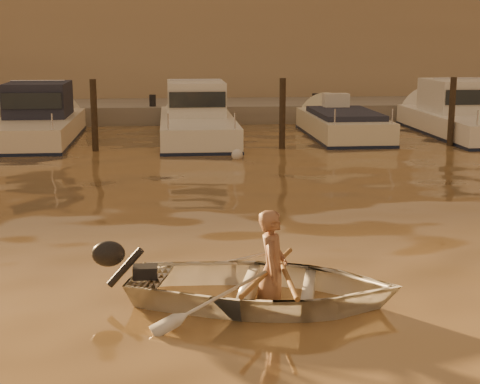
{
  "coord_description": "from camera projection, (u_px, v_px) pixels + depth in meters",
  "views": [
    {
      "loc": [
        -3.45,
        -6.93,
        3.2
      ],
      "look_at": [
        -2.33,
        4.44,
        0.75
      ],
      "focal_mm": 55.0,
      "sensor_mm": 36.0,
      "label": 1
    }
  ],
  "objects": [
    {
      "name": "dinghy",
      "position": [
        264.0,
        287.0,
        8.88
      ],
      "size": [
        3.74,
        3.06,
        0.68
      ],
      "primitive_type": "imported",
      "rotation": [
        0.0,
        0.0,
        1.33
      ],
      "color": "silver",
      "rests_on": "ground_plane"
    },
    {
      "name": "person",
      "position": [
        273.0,
        270.0,
        8.82
      ],
      "size": [
        0.47,
        0.61,
        1.47
      ],
      "primitive_type": "imported",
      "rotation": [
        0.0,
        0.0,
        1.33
      ],
      "color": "#906148",
      "rests_on": "dinghy"
    },
    {
      "name": "outboard_motor",
      "position": [
        144.0,
        276.0,
        9.08
      ],
      "size": [
        0.97,
        0.6,
        0.7
      ],
      "primitive_type": null,
      "rotation": [
        0.0,
        0.0,
        -0.24
      ],
      "color": "black",
      "rests_on": "dinghy"
    },
    {
      "name": "oar_port",
      "position": [
        285.0,
        272.0,
        8.81
      ],
      "size": [
        0.13,
        2.1,
        0.13
      ],
      "primitive_type": "cylinder",
      "rotation": [
        1.54,
        0.0,
        -0.03
      ],
      "color": "brown",
      "rests_on": "dinghy"
    },
    {
      "name": "oar_starboard",
      "position": [
        268.0,
        271.0,
        8.83
      ],
      "size": [
        0.9,
        1.95,
        0.13
      ],
      "primitive_type": "cylinder",
      "rotation": [
        1.54,
        0.0,
        -0.42
      ],
      "color": "brown",
      "rests_on": "dinghy"
    },
    {
      "name": "moored_boat_1",
      "position": [
        36.0,
        121.0,
        22.47
      ],
      "size": [
        2.31,
        6.85,
        1.75
      ],
      "primitive_type": null,
      "color": "#F0E3C8",
      "rests_on": "ground_plane"
    },
    {
      "name": "moored_boat_2",
      "position": [
        197.0,
        119.0,
        22.94
      ],
      "size": [
        2.24,
        7.53,
        1.75
      ],
      "primitive_type": null,
      "color": "white",
      "rests_on": "ground_plane"
    },
    {
      "name": "moored_boat_3",
      "position": [
        342.0,
        130.0,
        23.47
      ],
      "size": [
        2.09,
        6.02,
        0.95
      ],
      "primitive_type": null,
      "color": "beige",
      "rests_on": "ground_plane"
    },
    {
      "name": "moored_boat_4",
      "position": [
        465.0,
        116.0,
        23.77
      ],
      "size": [
        2.44,
        7.46,
        1.75
      ],
      "primitive_type": null,
      "color": "white",
      "rests_on": "ground_plane"
    },
    {
      "name": "piling_1",
      "position": [
        94.0,
        119.0,
        20.46
      ],
      "size": [
        0.18,
        0.18,
        2.2
      ],
      "primitive_type": "cylinder",
      "color": "#2D2319",
      "rests_on": "ground_plane"
    },
    {
      "name": "piling_2",
      "position": [
        282.0,
        117.0,
        20.97
      ],
      "size": [
        0.18,
        0.18,
        2.2
      ],
      "primitive_type": "cylinder",
      "color": "#2D2319",
      "rests_on": "ground_plane"
    },
    {
      "name": "piling_3",
      "position": [
        452.0,
        115.0,
        21.44
      ],
      "size": [
        0.18,
        0.18,
        2.2
      ],
      "primitive_type": "cylinder",
      "color": "#2D2319",
      "rests_on": "ground_plane"
    },
    {
      "name": "fender_b",
      "position": [
        30.0,
        149.0,
        20.35
      ],
      "size": [
        0.3,
        0.3,
        0.3
      ],
      "primitive_type": "sphere",
      "color": "#D34818",
      "rests_on": "ground_plane"
    },
    {
      "name": "fender_c",
      "position": [
        237.0,
        155.0,
        19.36
      ],
      "size": [
        0.3,
        0.3,
        0.3
      ],
      "primitive_type": "sphere",
      "color": "silver",
      "rests_on": "ground_plane"
    },
    {
      "name": "fender_d",
      "position": [
        385.0,
        142.0,
        21.76
      ],
      "size": [
        0.3,
        0.3,
        0.3
      ],
      "primitive_type": "sphere",
      "color": "#C78717",
      "rests_on": "ground_plane"
    },
    {
      "name": "quay",
      "position": [
        257.0,
        115.0,
        28.64
      ],
      "size": [
        52.0,
        4.0,
        1.0
      ],
      "primitive_type": "cube",
      "color": "gray",
      "rests_on": "ground_plane"
    },
    {
      "name": "waterfront_building",
      "position": [
        243.0,
        53.0,
        33.52
      ],
      "size": [
        46.0,
        7.0,
        4.8
      ],
      "primitive_type": "cube",
      "color": "#9E8466",
      "rests_on": "quay"
    }
  ]
}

